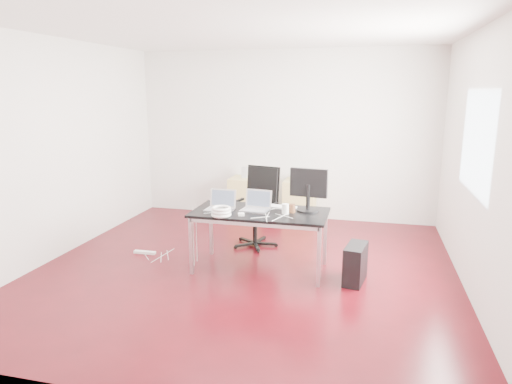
% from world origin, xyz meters
% --- Properties ---
extents(room_shell, '(5.00, 5.00, 5.00)m').
position_xyz_m(room_shell, '(0.04, 0.00, 1.40)').
color(room_shell, '#3B060C').
rests_on(room_shell, ground).
extents(desk, '(1.60, 0.80, 0.73)m').
position_xyz_m(desk, '(0.17, 0.06, 0.68)').
color(desk, black).
rests_on(desk, ground).
extents(office_chair, '(0.57, 0.59, 1.08)m').
position_xyz_m(office_chair, '(-0.07, 0.95, 0.61)').
color(office_chair, black).
rests_on(office_chair, ground).
extents(filing_cabinet_left, '(0.50, 0.50, 0.70)m').
position_xyz_m(filing_cabinet_left, '(-0.60, 2.23, 0.35)').
color(filing_cabinet_left, tan).
rests_on(filing_cabinet_left, ground).
extents(filing_cabinet_right, '(0.50, 0.50, 0.70)m').
position_xyz_m(filing_cabinet_right, '(0.32, 2.23, 0.35)').
color(filing_cabinet_right, tan).
rests_on(filing_cabinet_right, ground).
extents(pc_tower, '(0.27, 0.48, 0.44)m').
position_xyz_m(pc_tower, '(1.31, -0.06, 0.22)').
color(pc_tower, black).
rests_on(pc_tower, ground).
extents(wastebasket, '(0.28, 0.28, 0.28)m').
position_xyz_m(wastebasket, '(-0.20, 2.25, 0.14)').
color(wastebasket, black).
rests_on(wastebasket, ground).
extents(power_strip, '(0.30, 0.06, 0.04)m').
position_xyz_m(power_strip, '(-1.45, 0.20, 0.02)').
color(power_strip, white).
rests_on(power_strip, ground).
extents(laptop_left, '(0.34, 0.27, 0.23)m').
position_xyz_m(laptop_left, '(-0.31, 0.03, 0.79)').
color(laptop_left, silver).
rests_on(laptop_left, desk).
extents(laptop_right, '(0.36, 0.29, 0.23)m').
position_xyz_m(laptop_right, '(0.12, 0.11, 0.79)').
color(laptop_right, silver).
rests_on(laptop_right, desk).
extents(monitor, '(0.45, 0.26, 0.51)m').
position_xyz_m(monitor, '(0.72, 0.23, 1.01)').
color(monitor, black).
rests_on(monitor, desk).
extents(keyboard, '(0.46, 0.21, 0.02)m').
position_xyz_m(keyboard, '(0.35, 0.28, 0.74)').
color(keyboard, white).
rests_on(keyboard, desk).
extents(cup_white, '(0.10, 0.10, 0.12)m').
position_xyz_m(cup_white, '(0.49, 0.02, 0.79)').
color(cup_white, white).
rests_on(cup_white, desk).
extents(cup_brown, '(0.10, 0.10, 0.10)m').
position_xyz_m(cup_brown, '(0.55, 0.10, 0.78)').
color(cup_brown, brown).
rests_on(cup_brown, desk).
extents(cable_coil, '(0.24, 0.24, 0.11)m').
position_xyz_m(cable_coil, '(-0.21, -0.25, 0.78)').
color(cable_coil, white).
rests_on(cable_coil, desk).
extents(power_adapter, '(0.09, 0.09, 0.03)m').
position_xyz_m(power_adapter, '(0.01, -0.18, 0.74)').
color(power_adapter, white).
rests_on(power_adapter, desk).
extents(speaker, '(0.09, 0.08, 0.18)m').
position_xyz_m(speaker, '(-0.62, 2.23, 0.79)').
color(speaker, '#9E9E9E').
rests_on(speaker, filing_cabinet_left).
extents(navy_garment, '(0.32, 0.27, 0.09)m').
position_xyz_m(navy_garment, '(0.37, 2.18, 0.74)').
color(navy_garment, black).
rests_on(navy_garment, filing_cabinet_right).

